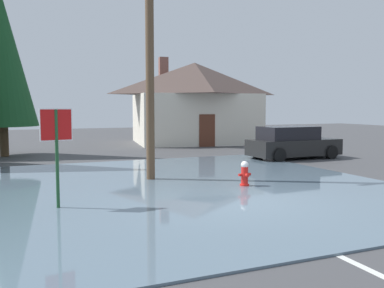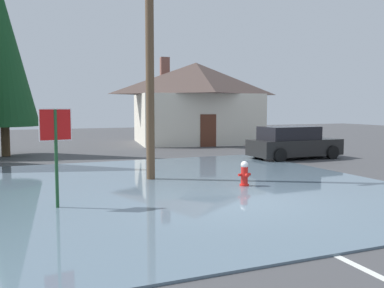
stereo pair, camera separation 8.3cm
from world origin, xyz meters
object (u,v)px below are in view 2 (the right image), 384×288
(house, at_px, (196,101))
(pine_tree_short_left, at_px, (2,56))
(stop_sign_near, at_px, (56,137))
(parked_car, at_px, (293,143))
(fire_hydrant, at_px, (244,174))
(utility_pole, at_px, (150,53))

(house, bearing_deg, pine_tree_short_left, -162.70)
(pine_tree_short_left, bearing_deg, stop_sign_near, -84.19)
(house, distance_m, parked_car, 10.37)
(stop_sign_near, bearing_deg, house, 56.81)
(parked_car, bearing_deg, fire_hydrant, -136.66)
(fire_hydrant, bearing_deg, stop_sign_near, -172.51)
(stop_sign_near, bearing_deg, parked_car, 28.55)
(utility_pole, relative_size, parked_car, 1.82)
(parked_car, bearing_deg, utility_pole, -158.78)
(fire_hydrant, distance_m, parked_car, 7.91)
(parked_car, bearing_deg, pine_tree_short_left, 152.99)
(house, relative_size, pine_tree_short_left, 1.11)
(fire_hydrant, height_order, pine_tree_short_left, pine_tree_short_left)
(parked_car, bearing_deg, stop_sign_near, -151.45)
(stop_sign_near, relative_size, fire_hydrant, 3.00)
(stop_sign_near, height_order, pine_tree_short_left, pine_tree_short_left)
(utility_pole, xyz_separation_m, house, (7.36, 13.25, -1.41))
(house, bearing_deg, parked_car, -86.29)
(utility_pole, distance_m, pine_tree_short_left, 10.59)
(utility_pole, relative_size, pine_tree_short_left, 0.97)
(stop_sign_near, height_order, fire_hydrant, stop_sign_near)
(utility_pole, height_order, parked_car, utility_pole)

